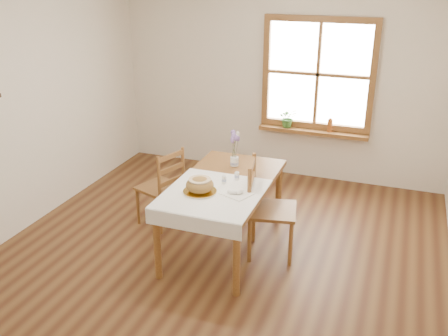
# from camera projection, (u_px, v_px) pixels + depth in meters

# --- Properties ---
(ground) EXTENTS (5.00, 5.00, 0.00)m
(ground) POSITION_uv_depth(u_px,v_px,m) (214.00, 261.00, 5.03)
(ground) COLOR brown
(ground) RESTS_ON ground
(room_walls) EXTENTS (4.60, 5.10, 2.65)m
(room_walls) POSITION_uv_depth(u_px,v_px,m) (212.00, 95.00, 4.38)
(room_walls) COLOR silver
(room_walls) RESTS_ON ground
(window) EXTENTS (1.46, 0.08, 1.46)m
(window) POSITION_uv_depth(u_px,v_px,m) (318.00, 74.00, 6.46)
(window) COLOR brown
(window) RESTS_ON ground
(window_sill) EXTENTS (1.46, 0.20, 0.05)m
(window_sill) POSITION_uv_depth(u_px,v_px,m) (313.00, 132.00, 6.69)
(window_sill) COLOR brown
(window_sill) RESTS_ON ground
(dining_table) EXTENTS (0.90, 1.60, 0.75)m
(dining_table) POSITION_uv_depth(u_px,v_px,m) (224.00, 189.00, 5.04)
(dining_table) COLOR brown
(dining_table) RESTS_ON ground
(table_linen) EXTENTS (0.91, 0.99, 0.01)m
(table_linen) POSITION_uv_depth(u_px,v_px,m) (213.00, 193.00, 4.74)
(table_linen) COLOR white
(table_linen) RESTS_ON dining_table
(chair_left) EXTENTS (0.57, 0.55, 0.92)m
(chair_left) POSITION_uv_depth(u_px,v_px,m) (160.00, 186.00, 5.61)
(chair_left) COLOR brown
(chair_left) RESTS_ON ground
(chair_right) EXTENTS (0.58, 0.56, 1.01)m
(chair_right) POSITION_uv_depth(u_px,v_px,m) (272.00, 209.00, 4.99)
(chair_right) COLOR brown
(chair_right) RESTS_ON ground
(bread_plate) EXTENTS (0.40, 0.40, 0.02)m
(bread_plate) POSITION_uv_depth(u_px,v_px,m) (200.00, 192.00, 4.75)
(bread_plate) COLOR white
(bread_plate) RESTS_ON table_linen
(bread_loaf) EXTENTS (0.27, 0.27, 0.15)m
(bread_loaf) POSITION_uv_depth(u_px,v_px,m) (200.00, 184.00, 4.72)
(bread_loaf) COLOR olive
(bread_loaf) RESTS_ON bread_plate
(egg_napkin) EXTENTS (0.33, 0.30, 0.01)m
(egg_napkin) POSITION_uv_depth(u_px,v_px,m) (236.00, 194.00, 4.71)
(egg_napkin) COLOR white
(egg_napkin) RESTS_ON table_linen
(eggs) EXTENTS (0.25, 0.24, 0.04)m
(eggs) POSITION_uv_depth(u_px,v_px,m) (236.00, 191.00, 4.70)
(eggs) COLOR white
(eggs) RESTS_ON egg_napkin
(salt_shaker) EXTENTS (0.05, 0.05, 0.09)m
(salt_shaker) POSITION_uv_depth(u_px,v_px,m) (224.00, 179.00, 4.93)
(salt_shaker) COLOR white
(salt_shaker) RESTS_ON table_linen
(pepper_shaker) EXTENTS (0.05, 0.05, 0.09)m
(pepper_shaker) POSITION_uv_depth(u_px,v_px,m) (237.00, 176.00, 5.01)
(pepper_shaker) COLOR white
(pepper_shaker) RESTS_ON table_linen
(flower_vase) EXTENTS (0.10, 0.10, 0.10)m
(flower_vase) POSITION_uv_depth(u_px,v_px,m) (234.00, 162.00, 5.37)
(flower_vase) COLOR white
(flower_vase) RESTS_ON dining_table
(lavender_bouquet) EXTENTS (0.16, 0.16, 0.30)m
(lavender_bouquet) POSITION_uv_depth(u_px,v_px,m) (235.00, 145.00, 5.29)
(lavender_bouquet) COLOR #7F5FA8
(lavender_bouquet) RESTS_ON flower_vase
(potted_plant) EXTENTS (0.31, 0.33, 0.20)m
(potted_plant) POSITION_uv_depth(u_px,v_px,m) (288.00, 120.00, 6.75)
(potted_plant) COLOR #35692A
(potted_plant) RESTS_ON window_sill
(amber_bottle) EXTENTS (0.08, 0.08, 0.19)m
(amber_bottle) POSITION_uv_depth(u_px,v_px,m) (330.00, 125.00, 6.58)
(amber_bottle) COLOR #9C4E1C
(amber_bottle) RESTS_ON window_sill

